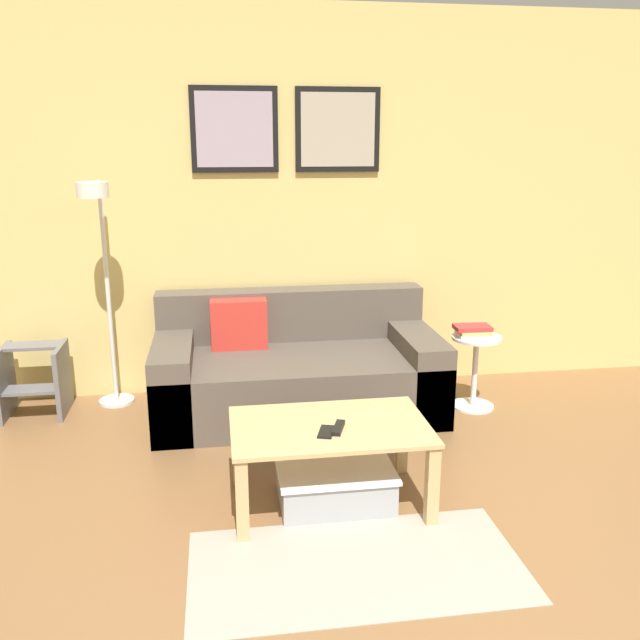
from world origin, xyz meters
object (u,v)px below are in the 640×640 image
storage_bin (334,482)px  book_stack (473,331)px  floor_lamp (101,258)px  step_stool (34,379)px  coffee_table (330,439)px  side_table (475,365)px  remote_control (338,428)px  couch (296,371)px  cell_phone (326,432)px

storage_bin → book_stack: book_stack is taller
floor_lamp → step_stool: (-0.48, 0.02, -0.77)m
coffee_table → side_table: size_ratio=1.93×
side_table → remote_control: bearing=-134.7°
couch → coffee_table: couch is taller
floor_lamp → remote_control: floor_lamp is taller
floor_lamp → book_stack: 2.37m
coffee_table → remote_control: size_ratio=6.21×
couch → side_table: size_ratio=3.70×
remote_control → cell_phone: bearing=-140.5°
storage_bin → cell_phone: cell_phone is taller
couch → remote_control: couch is taller
book_stack → step_stool: 2.81m
book_stack → remote_control: (-1.08, -1.12, -0.10)m
coffee_table → remote_control: bearing=-64.9°
book_stack → cell_phone: (-1.14, -1.15, -0.11)m
storage_bin → remote_control: (0.01, -0.08, 0.32)m
side_table → cell_phone: (-1.16, -1.14, 0.12)m
floor_lamp → side_table: 2.46m
couch → coffee_table: 1.20m
couch → storage_bin: 1.19m
couch → side_table: bearing=-7.2°
side_table → step_stool: side_table is taller
side_table → cell_phone: size_ratio=3.45×
coffee_table → cell_phone: cell_phone is taller
coffee_table → remote_control: remote_control is taller
side_table → step_stool: (-2.81, 0.31, -0.05)m
couch → cell_phone: size_ratio=12.74×
remote_control → book_stack: bearing=65.7°
floor_lamp → book_stack: size_ratio=6.21×
remote_control → step_stool: bearing=159.5°
couch → side_table: 1.16m
coffee_table → side_table: 1.54m
couch → step_stool: size_ratio=4.00×
side_table → coffee_table: bearing=-137.2°
floor_lamp → cell_phone: bearing=-50.9°
coffee_table → step_stool: 2.16m
side_table → remote_control: 1.57m
couch → remote_control: bearing=-87.6°
storage_bin → cell_phone: bearing=-118.8°
floor_lamp → coffee_table: bearing=-48.4°
coffee_table → cell_phone: size_ratio=6.65×
storage_bin → side_table: side_table is taller
floor_lamp → step_stool: 0.90m
storage_bin → remote_control: 0.33m
coffee_table → storage_bin: 0.24m
couch → book_stack: 1.17m
floor_lamp → side_table: bearing=-7.3°
couch → book_stack: bearing=-6.8°
coffee_table → book_stack: book_stack is taller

